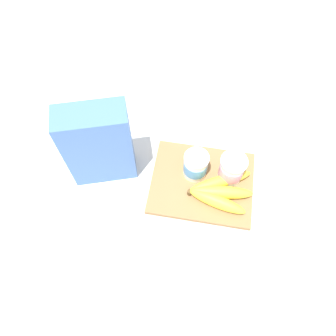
{
  "coord_description": "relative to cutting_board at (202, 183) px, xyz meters",
  "views": [
    {
      "loc": [
        -0.03,
        -0.42,
        0.85
      ],
      "look_at": [
        -0.1,
        0.0,
        0.07
      ],
      "focal_mm": 35.5,
      "sensor_mm": 36.0,
      "label": 1
    }
  ],
  "objects": [
    {
      "name": "ground_plane",
      "position": [
        0.0,
        0.0,
        -0.01
      ],
      "size": [
        2.4,
        2.4,
        0.0
      ],
      "primitive_type": "plane",
      "color": "silver"
    },
    {
      "name": "cutting_board",
      "position": [
        0.0,
        0.0,
        0.0
      ],
      "size": [
        0.29,
        0.23,
        0.02
      ],
      "primitive_type": "cube",
      "color": "olive",
      "rests_on": "ground_plane"
    },
    {
      "name": "cereal_box",
      "position": [
        -0.28,
        0.0,
        0.12
      ],
      "size": [
        0.19,
        0.13,
        0.26
      ],
      "primitive_type": "cube",
      "rotation": [
        0.0,
        0.0,
        3.46
      ],
      "color": "#4770B7",
      "rests_on": "ground_plane"
    },
    {
      "name": "yogurt_cup_front",
      "position": [
        -0.02,
        0.03,
        0.05
      ],
      "size": [
        0.07,
        0.07,
        0.08
      ],
      "color": "white",
      "rests_on": "cutting_board"
    },
    {
      "name": "yogurt_cup_back",
      "position": [
        0.07,
        0.03,
        0.05
      ],
      "size": [
        0.07,
        0.07,
        0.09
      ],
      "color": "white",
      "rests_on": "cutting_board"
    },
    {
      "name": "banana_bunch",
      "position": [
        0.05,
        -0.03,
        0.03
      ],
      "size": [
        0.18,
        0.15,
        0.04
      ],
      "color": "yellow",
      "rests_on": "cutting_board"
    }
  ]
}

